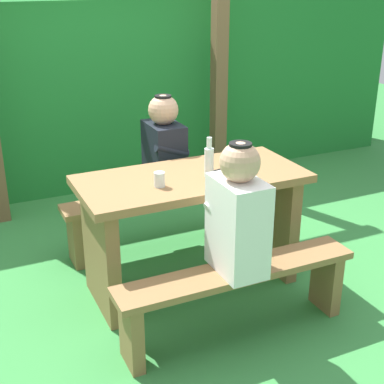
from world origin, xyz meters
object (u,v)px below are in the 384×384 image
at_px(bench_near, 237,287).
at_px(person_black_coat, 164,149).
at_px(bottle_left, 209,160).
at_px(person_white_shirt, 238,213).
at_px(cell_phone, 223,173).
at_px(picnic_table, 192,212).
at_px(bench_far, 158,209).
at_px(drinking_glass, 159,179).

bearing_deg(bench_near, person_black_coat, 87.23).
bearing_deg(bottle_left, person_white_shirt, -100.18).
bearing_deg(cell_phone, person_white_shirt, -121.72).
bearing_deg(picnic_table, person_black_coat, 84.46).
height_order(bench_near, bench_far, same).
height_order(bench_far, drinking_glass, drinking_glass).
height_order(picnic_table, drinking_glass, drinking_glass).
bearing_deg(person_black_coat, bench_far, 176.67).
height_order(picnic_table, person_black_coat, person_black_coat).
bearing_deg(person_black_coat, bottle_left, -87.52).
height_order(bench_near, drinking_glass, drinking_glass).
distance_m(bench_far, drinking_glass, 0.89).
relative_size(person_black_coat, cell_phone, 5.14).
relative_size(picnic_table, bottle_left, 5.72).
height_order(person_black_coat, drinking_glass, person_black_coat).
distance_m(bench_far, cell_phone, 0.83).
height_order(person_white_shirt, bottle_left, person_white_shirt).
relative_size(drinking_glass, cell_phone, 0.62).
bearing_deg(bottle_left, bench_near, -99.10).
bearing_deg(picnic_table, bottle_left, -35.23).
relative_size(person_white_shirt, cell_phone, 5.14).
relative_size(bench_near, bench_far, 1.00).
relative_size(bench_near, person_white_shirt, 1.95).
relative_size(picnic_table, person_white_shirt, 1.95).
height_order(bench_near, person_white_shirt, person_white_shirt).
height_order(bench_far, bottle_left, bottle_left).
distance_m(drinking_glass, cell_phone, 0.43).
xyz_separation_m(person_black_coat, bottle_left, (0.03, -0.65, 0.11)).
distance_m(picnic_table, person_white_shirt, 0.63).
xyz_separation_m(person_black_coat, cell_phone, (0.12, -0.65, 0.02)).
xyz_separation_m(bench_near, person_black_coat, (0.06, 1.18, 0.45)).
relative_size(bench_far, person_white_shirt, 1.95).
distance_m(person_white_shirt, cell_phone, 0.55).
height_order(picnic_table, bottle_left, bottle_left).
height_order(picnic_table, person_white_shirt, person_white_shirt).
xyz_separation_m(person_black_coat, drinking_glass, (-0.31, -0.68, 0.06)).
bearing_deg(person_white_shirt, picnic_table, 89.06).
height_order(person_black_coat, bottle_left, person_black_coat).
distance_m(bench_far, person_white_shirt, 1.26).
relative_size(picnic_table, bench_near, 1.00).
bearing_deg(cell_phone, bench_near, -120.67).
relative_size(bench_far, cell_phone, 10.00).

